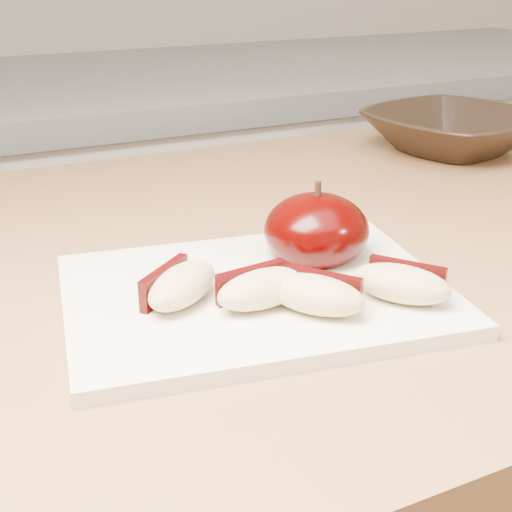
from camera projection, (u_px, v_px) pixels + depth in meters
name	position (u px, v px, depth m)	size (l,w,h in m)	color
back_cabinet	(101.00, 323.00, 1.38)	(2.40, 0.62, 0.94)	silver
cutting_board	(256.00, 294.00, 0.52)	(0.27, 0.20, 0.01)	white
apple_half	(316.00, 230.00, 0.56)	(0.10, 0.10, 0.07)	black
apple_wedge_a	(180.00, 285.00, 0.49)	(0.08, 0.07, 0.03)	#CBB480
apple_wedge_b	(262.00, 288.00, 0.49)	(0.07, 0.04, 0.03)	#CBB480
apple_wedge_c	(316.00, 294.00, 0.48)	(0.07, 0.08, 0.03)	#CBB480
apple_wedge_d	(402.00, 283.00, 0.49)	(0.07, 0.08, 0.03)	#CBB480
bowl	(452.00, 131.00, 0.90)	(0.20, 0.20, 0.05)	black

